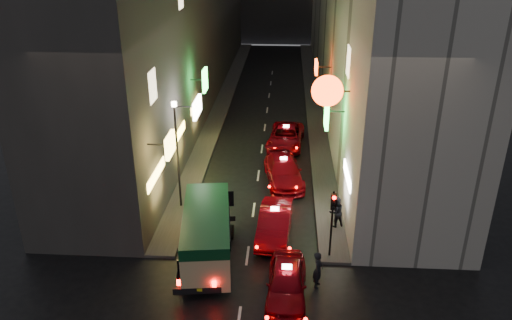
% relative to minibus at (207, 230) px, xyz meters
% --- Properties ---
extents(building_left, '(7.52, 52.00, 18.00)m').
position_rel_minibus_xyz_m(building_left, '(-6.11, 25.91, 7.35)').
color(building_left, '#383533').
rests_on(building_left, ground).
extents(building_right, '(8.01, 52.00, 18.00)m').
position_rel_minibus_xyz_m(building_right, '(9.89, 25.91, 7.35)').
color(building_right, '#ACA89E').
rests_on(building_right, ground).
extents(sidewalk_left, '(1.50, 52.00, 0.15)m').
position_rel_minibus_xyz_m(sidewalk_left, '(-2.36, 25.91, -1.58)').
color(sidewalk_left, '#494543').
rests_on(sidewalk_left, ground).
extents(sidewalk_right, '(1.50, 52.00, 0.15)m').
position_rel_minibus_xyz_m(sidewalk_right, '(6.14, 25.91, -1.58)').
color(sidewalk_right, '#494543').
rests_on(sidewalk_right, ground).
extents(minibus, '(2.89, 6.32, 2.61)m').
position_rel_minibus_xyz_m(minibus, '(0.00, 0.00, 0.00)').
color(minibus, '#D2B983').
rests_on(minibus, ground).
extents(taxi_near, '(2.32, 5.35, 1.85)m').
position_rel_minibus_xyz_m(taxi_near, '(3.81, -2.46, -0.81)').
color(taxi_near, maroon).
rests_on(taxi_near, ground).
extents(taxi_second, '(2.64, 5.65, 1.92)m').
position_rel_minibus_xyz_m(taxi_second, '(3.15, 2.34, -0.77)').
color(taxi_second, maroon).
rests_on(taxi_second, ground).
extents(taxi_third, '(3.15, 5.94, 1.97)m').
position_rel_minibus_xyz_m(taxi_third, '(3.52, 8.65, -0.75)').
color(taxi_third, maroon).
rests_on(taxi_third, ground).
extents(taxi_far, '(2.72, 5.62, 1.90)m').
position_rel_minibus_xyz_m(taxi_far, '(3.63, 14.62, -0.79)').
color(taxi_far, maroon).
rests_on(taxi_far, ground).
extents(pedestrian_crossing, '(0.56, 0.74, 2.00)m').
position_rel_minibus_xyz_m(pedestrian_crossing, '(5.19, -1.70, -0.65)').
color(pedestrian_crossing, black).
rests_on(pedestrian_crossing, ground).
extents(pedestrian_sidewalk, '(0.85, 0.72, 1.94)m').
position_rel_minibus_xyz_m(pedestrian_sidewalk, '(6.39, 3.24, -0.53)').
color(pedestrian_sidewalk, black).
rests_on(pedestrian_sidewalk, sidewalk_right).
extents(traffic_light, '(0.26, 0.43, 3.50)m').
position_rel_minibus_xyz_m(traffic_light, '(5.89, 0.38, 1.04)').
color(traffic_light, black).
rests_on(traffic_light, sidewalk_right).
extents(lamp_post, '(0.28, 0.28, 6.22)m').
position_rel_minibus_xyz_m(lamp_post, '(-2.31, 4.91, 2.07)').
color(lamp_post, black).
rests_on(lamp_post, sidewalk_left).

